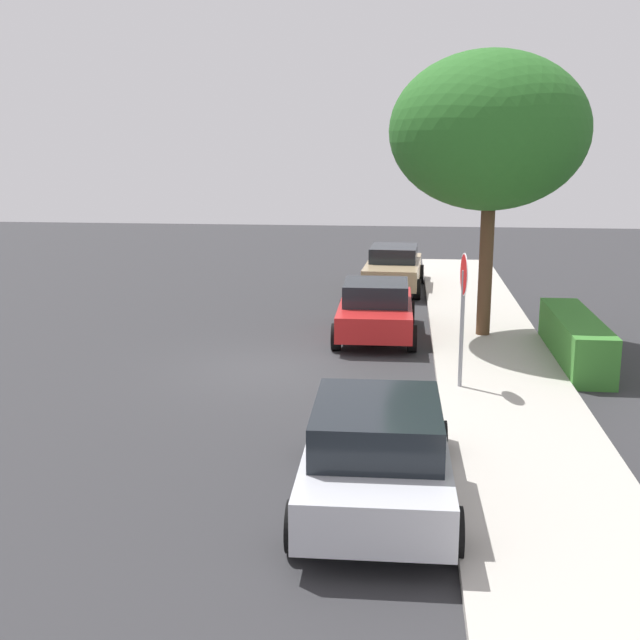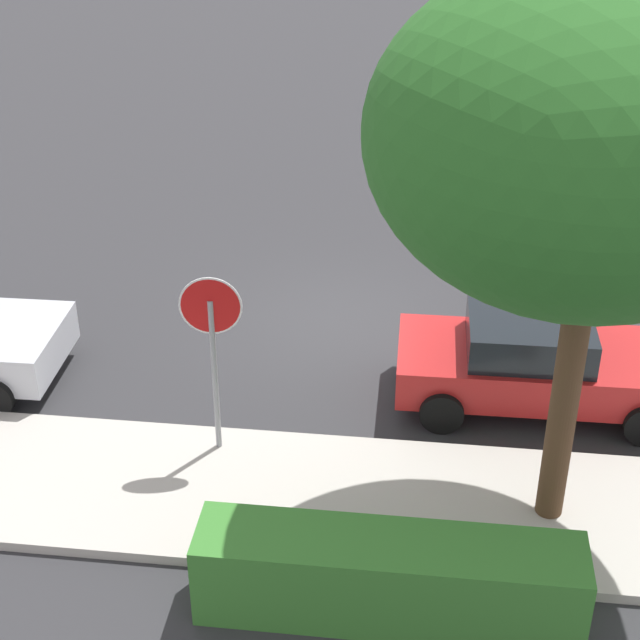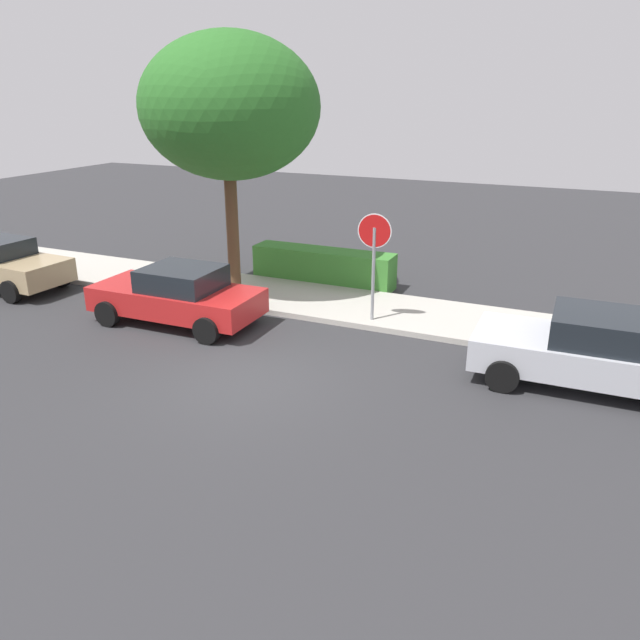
{
  "view_description": "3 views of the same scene",
  "coord_description": "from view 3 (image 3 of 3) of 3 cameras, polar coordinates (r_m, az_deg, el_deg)",
  "views": [
    {
      "loc": [
        16.64,
        2.8,
        4.88
      ],
      "look_at": [
        1.4,
        1.17,
        1.43
      ],
      "focal_mm": 45.0,
      "sensor_mm": 36.0,
      "label": 1
    },
    {
      "loc": [
        -1.38,
        14.71,
        8.45
      ],
      "look_at": [
        0.14,
        1.94,
        1.12
      ],
      "focal_mm": 55.0,
      "sensor_mm": 36.0,
      "label": 2
    },
    {
      "loc": [
        6.07,
        -9.85,
        5.51
      ],
      "look_at": [
        0.86,
        1.8,
        0.77
      ],
      "focal_mm": 35.0,
      "sensor_mm": 36.0,
      "label": 3
    }
  ],
  "objects": [
    {
      "name": "stop_sign",
      "position": [
        15.01,
        4.96,
        6.48
      ],
      "size": [
        0.82,
        0.09,
        2.78
      ],
      "color": "gray",
      "rests_on": "ground_plane"
    },
    {
      "name": "sidewalk_curb",
      "position": [
        16.8,
        1.55,
        1.45
      ],
      "size": [
        32.0,
        2.66,
        0.14
      ],
      "primitive_type": "cube",
      "color": "#B2ADA3",
      "rests_on": "ground_plane"
    },
    {
      "name": "front_yard_hedge",
      "position": [
        18.67,
        0.3,
        4.88
      ],
      "size": [
        4.32,
        0.9,
        1.06
      ],
      "color": "#387A2D",
      "rests_on": "ground_plane"
    },
    {
      "name": "parked_car_red",
      "position": [
        15.82,
        -12.86,
        2.23
      ],
      "size": [
        4.24,
        2.05,
        1.45
      ],
      "color": "red",
      "rests_on": "ground_plane"
    },
    {
      "name": "ground_plane",
      "position": [
        12.82,
        -6.84,
        -5.26
      ],
      "size": [
        60.0,
        60.0,
        0.0
      ],
      "primitive_type": "plane",
      "color": "#2D2D30"
    },
    {
      "name": "street_tree_near_corner",
      "position": [
        17.12,
        -8.2,
        18.68
      ],
      "size": [
        4.68,
        4.68,
        6.94
      ],
      "color": "#513823",
      "rests_on": "ground_plane"
    },
    {
      "name": "parked_car_silver",
      "position": [
        13.22,
        23.86,
        -2.5
      ],
      "size": [
        4.44,
        2.16,
        1.51
      ],
      "color": "silver",
      "rests_on": "ground_plane"
    }
  ]
}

